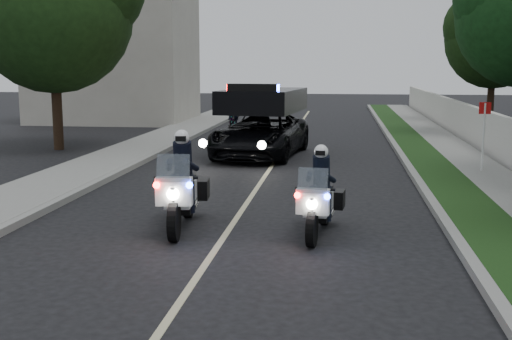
# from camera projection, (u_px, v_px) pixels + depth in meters

# --- Properties ---
(ground) EXTENTS (120.00, 120.00, 0.00)m
(ground) POSITION_uv_depth(u_px,v_px,m) (177.00, 307.00, 8.32)
(ground) COLOR black
(ground) RESTS_ON ground
(curb_right) EXTENTS (0.20, 60.00, 0.15)m
(curb_right) POSITION_uv_depth(u_px,v_px,m) (415.00, 176.00, 17.57)
(curb_right) COLOR gray
(curb_right) RESTS_ON ground
(grass_verge) EXTENTS (1.20, 60.00, 0.16)m
(grass_verge) POSITION_uv_depth(u_px,v_px,m) (441.00, 177.00, 17.48)
(grass_verge) COLOR #193814
(grass_verge) RESTS_ON ground
(sidewalk_right) EXTENTS (1.40, 60.00, 0.16)m
(sidewalk_right) POSITION_uv_depth(u_px,v_px,m) (491.00, 178.00, 17.32)
(sidewalk_right) COLOR gray
(sidewalk_right) RESTS_ON ground
(curb_left) EXTENTS (0.20, 60.00, 0.15)m
(curb_left) POSITION_uv_depth(u_px,v_px,m) (125.00, 170.00, 18.62)
(curb_left) COLOR gray
(curb_left) RESTS_ON ground
(sidewalk_left) EXTENTS (2.00, 60.00, 0.16)m
(sidewalk_left) POSITION_uv_depth(u_px,v_px,m) (88.00, 169.00, 18.76)
(sidewalk_left) COLOR gray
(sidewalk_left) RESTS_ON ground
(building_far) EXTENTS (8.00, 6.00, 7.00)m
(building_far) POSITION_uv_depth(u_px,v_px,m) (114.00, 56.00, 34.46)
(building_far) COLOR #A8A396
(building_far) RESTS_ON ground
(lane_marking) EXTENTS (0.12, 50.00, 0.01)m
(lane_marking) POSITION_uv_depth(u_px,v_px,m) (265.00, 175.00, 18.10)
(lane_marking) COLOR #BFB78C
(lane_marking) RESTS_ON ground
(police_moto_left) EXTENTS (0.99, 2.28, 1.88)m
(police_moto_left) POSITION_uv_depth(u_px,v_px,m) (182.00, 228.00, 12.33)
(police_moto_left) COLOR white
(police_moto_left) RESTS_ON ground
(police_moto_right) EXTENTS (0.90, 2.01, 1.66)m
(police_moto_right) POSITION_uv_depth(u_px,v_px,m) (319.00, 234.00, 11.86)
(police_moto_right) COLOR silver
(police_moto_right) RESTS_ON ground
(police_suv) EXTENTS (3.16, 5.71, 2.65)m
(police_suv) POSITION_uv_depth(u_px,v_px,m) (261.00, 156.00, 21.89)
(police_suv) COLOR black
(police_suv) RESTS_ON ground
(bicycle) EXTENTS (0.59, 1.65, 0.86)m
(bicycle) POSITION_uv_depth(u_px,v_px,m) (233.00, 130.00, 30.34)
(bicycle) COLOR black
(bicycle) RESTS_ON ground
(cyclist) EXTENTS (0.61, 0.42, 1.67)m
(cyclist) POSITION_uv_depth(u_px,v_px,m) (233.00, 130.00, 30.34)
(cyclist) COLOR black
(cyclist) RESTS_ON ground
(sign_post) EXTENTS (0.35, 0.35, 2.13)m
(sign_post) POSITION_uv_depth(u_px,v_px,m) (481.00, 176.00, 18.03)
(sign_post) COLOR #A4260B
(sign_post) RESTS_ON ground
(tree_right_e) EXTENTS (5.18, 5.18, 8.40)m
(tree_right_e) POSITION_uv_depth(u_px,v_px,m) (489.00, 123.00, 33.93)
(tree_right_e) COLOR #173210
(tree_right_e) RESTS_ON ground
(tree_left_near) EXTENTS (5.88, 5.88, 9.47)m
(tree_left_near) POSITION_uv_depth(u_px,v_px,m) (59.00, 149.00, 23.58)
(tree_left_near) COLOR #183612
(tree_left_near) RESTS_ON ground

